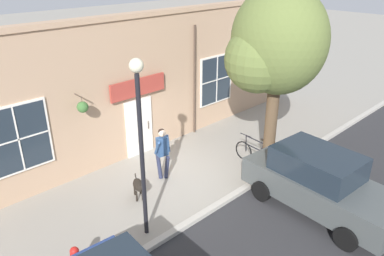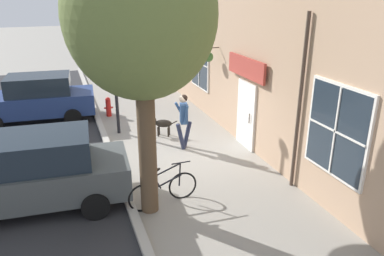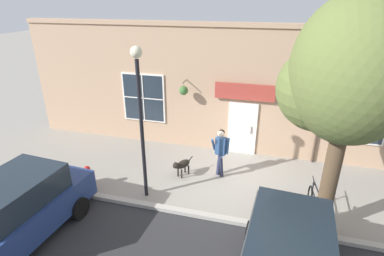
{
  "view_description": "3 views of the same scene",
  "coord_description": "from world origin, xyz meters",
  "px_view_note": "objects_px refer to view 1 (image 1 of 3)",
  "views": [
    {
      "loc": [
        7.87,
        -6.99,
        6.49
      ],
      "look_at": [
        -0.52,
        1.08,
        1.22
      ],
      "focal_mm": 35.0,
      "sensor_mm": 36.0,
      "label": 1
    },
    {
      "loc": [
        3.17,
        9.92,
        4.77
      ],
      "look_at": [
        0.15,
        1.51,
        1.42
      ],
      "focal_mm": 35.0,
      "sensor_mm": 36.0,
      "label": 2
    },
    {
      "loc": [
        8.61,
        0.97,
        5.71
      ],
      "look_at": [
        -1.34,
        -1.74,
        1.22
      ],
      "focal_mm": 28.0,
      "sensor_mm": 36.0,
      "label": 3
    }
  ],
  "objects_px": {
    "pedestrian_walking": "(162,149)",
    "leaning_bicycle": "(257,153)",
    "parked_car_mid_block": "(320,182)",
    "street_lamp": "(140,126)",
    "dog_on_leash": "(138,186)",
    "street_tree_by_curb": "(274,46)"
  },
  "relations": [
    {
      "from": "pedestrian_walking",
      "to": "leaning_bicycle",
      "type": "distance_m",
      "value": 3.4
    },
    {
      "from": "dog_on_leash",
      "to": "street_lamp",
      "type": "distance_m",
      "value": 3.01
    },
    {
      "from": "dog_on_leash",
      "to": "street_lamp",
      "type": "height_order",
      "value": "street_lamp"
    },
    {
      "from": "street_tree_by_curb",
      "to": "parked_car_mid_block",
      "type": "distance_m",
      "value": 4.17
    },
    {
      "from": "street_tree_by_curb",
      "to": "parked_car_mid_block",
      "type": "height_order",
      "value": "street_tree_by_curb"
    },
    {
      "from": "pedestrian_walking",
      "to": "street_tree_by_curb",
      "type": "xyz_separation_m",
      "value": [
        1.78,
        2.95,
        3.06
      ]
    },
    {
      "from": "leaning_bicycle",
      "to": "pedestrian_walking",
      "type": "bearing_deg",
      "value": -116.65
    },
    {
      "from": "parked_car_mid_block",
      "to": "pedestrian_walking",
      "type": "bearing_deg",
      "value": -153.96
    },
    {
      "from": "street_lamp",
      "to": "dog_on_leash",
      "type": "bearing_deg",
      "value": 150.62
    },
    {
      "from": "dog_on_leash",
      "to": "leaning_bicycle",
      "type": "xyz_separation_m",
      "value": [
        1.11,
        4.24,
        -0.07
      ]
    },
    {
      "from": "parked_car_mid_block",
      "to": "street_lamp",
      "type": "height_order",
      "value": "street_lamp"
    },
    {
      "from": "pedestrian_walking",
      "to": "leaning_bicycle",
      "type": "xyz_separation_m",
      "value": [
        1.49,
        2.98,
        -0.68
      ]
    },
    {
      "from": "pedestrian_walking",
      "to": "parked_car_mid_block",
      "type": "relative_size",
      "value": 0.4
    },
    {
      "from": "street_tree_by_curb",
      "to": "dog_on_leash",
      "type": "bearing_deg",
      "value": -108.43
    },
    {
      "from": "pedestrian_walking",
      "to": "parked_car_mid_block",
      "type": "height_order",
      "value": "same"
    },
    {
      "from": "leaning_bicycle",
      "to": "parked_car_mid_block",
      "type": "xyz_separation_m",
      "value": [
        2.77,
        -0.9,
        0.5
      ]
    },
    {
      "from": "street_lamp",
      "to": "street_tree_by_curb",
      "type": "bearing_deg",
      "value": 89.39
    },
    {
      "from": "street_tree_by_curb",
      "to": "street_lamp",
      "type": "bearing_deg",
      "value": -90.61
    },
    {
      "from": "street_tree_by_curb",
      "to": "leaning_bicycle",
      "type": "height_order",
      "value": "street_tree_by_curb"
    },
    {
      "from": "street_lamp",
      "to": "parked_car_mid_block",
      "type": "bearing_deg",
      "value": 58.33
    },
    {
      "from": "street_lamp",
      "to": "pedestrian_walking",
      "type": "bearing_deg",
      "value": 130.64
    },
    {
      "from": "leaning_bicycle",
      "to": "street_lamp",
      "type": "distance_m",
      "value": 5.66
    }
  ]
}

